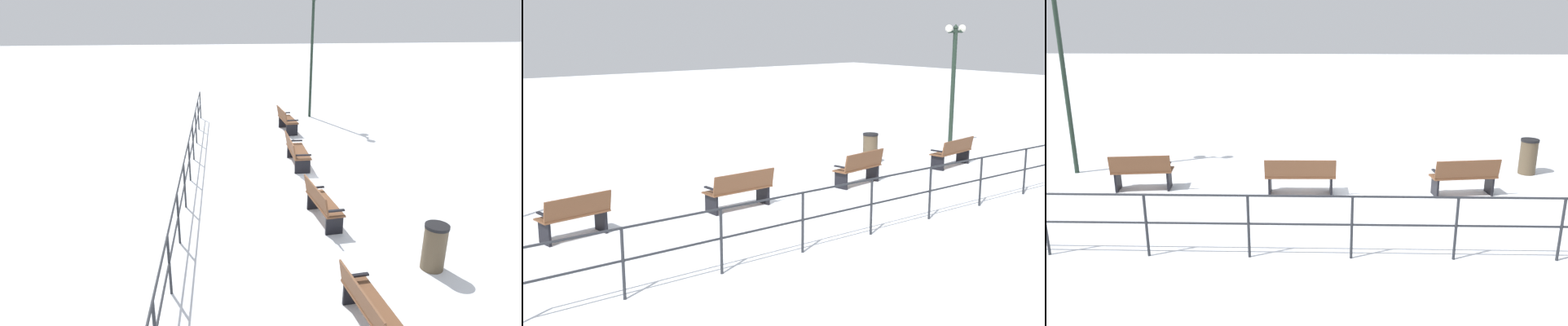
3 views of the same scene
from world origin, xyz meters
The scene contains 8 objects.
ground_plane centered at (0.00, 0.00, 0.00)m, with size 80.00×80.00×0.00m, color white.
bench_nearest centered at (-0.21, -5.69, 0.45)m, with size 0.73×1.68×0.85m.
bench_second centered at (-0.18, -1.90, 0.48)m, with size 0.70×1.57×0.91m.
bench_third centered at (-0.20, 1.89, 0.47)m, with size 0.61×1.65×0.90m.
bench_fourth centered at (0.01, 5.67, 0.47)m, with size 0.71×1.46×0.91m.
lamppost_near centered at (1.34, -7.50, 2.62)m, with size 0.23×0.89×4.13m.
waterfront_railing centered at (-3.39, 0.00, 0.77)m, with size 0.05×16.05×1.17m.
trash_bin centered at (1.56, -4.04, 0.47)m, with size 0.46×0.46×0.94m.
Camera 2 is at (-12.67, 10.34, 4.20)m, focal length 46.91 mm.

